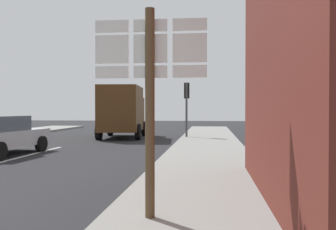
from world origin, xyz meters
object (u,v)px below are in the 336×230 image
object	(u,v)px
sedan_far	(0,135)
delivery_truck	(123,110)
traffic_light_far_right	(187,97)
route_sign_post	(150,90)

from	to	relation	value
sedan_far	delivery_truck	size ratio (longest dim) A/B	0.84
sedan_far	traffic_light_far_right	distance (m)	10.77
delivery_truck	route_sign_post	world-z (taller)	route_sign_post
sedan_far	route_sign_post	bearing A→B (deg)	-48.21
sedan_far	route_sign_post	size ratio (longest dim) A/B	1.35
sedan_far	traffic_light_far_right	world-z (taller)	traffic_light_far_right
sedan_far	delivery_truck	bearing A→B (deg)	73.94
sedan_far	delivery_truck	world-z (taller)	delivery_truck
route_sign_post	traffic_light_far_right	world-z (taller)	traffic_light_far_right
traffic_light_far_right	route_sign_post	bearing A→B (deg)	-88.34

